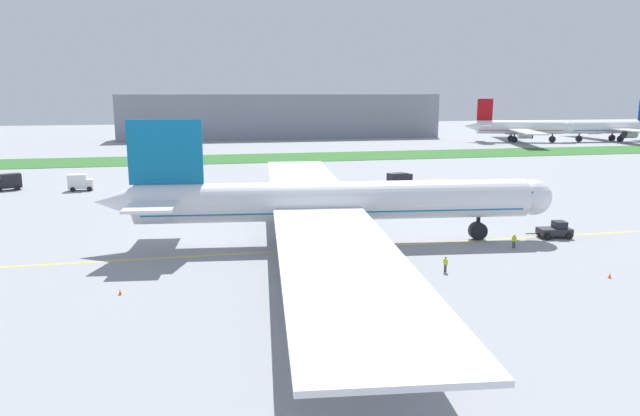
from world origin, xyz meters
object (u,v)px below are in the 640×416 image
service_truck_fuel_bowser (9,182)px  parked_airliner_far_centre (519,128)px  traffic_cone_port_wing (120,292)px  service_truck_catering_van (80,182)px  ground_crew_wingwalker_port (514,240)px  airliner_foreground (328,202)px  traffic_cone_near_nose (610,275)px  ground_crew_marshaller_front (446,263)px  service_truck_baggage_loader (400,178)px  pushback_tug (555,230)px  parked_airliner_far_right (612,127)px

service_truck_fuel_bowser → parked_airliner_far_centre: parked_airliner_far_centre is taller
traffic_cone_port_wing → service_truck_catering_van: bearing=102.6°
ground_crew_wingwalker_port → traffic_cone_port_wing: ground_crew_wingwalker_port is taller
airliner_foreground → traffic_cone_near_nose: size_ratio=161.12×
airliner_foreground → ground_crew_marshaller_front: bearing=-56.6°
service_truck_fuel_bowser → parked_airliner_far_centre: bearing=27.4°
service_truck_fuel_bowser → service_truck_baggage_loader: bearing=-7.6°
traffic_cone_port_wing → service_truck_baggage_loader: service_truck_baggage_loader is taller
service_truck_baggage_loader → ground_crew_marshaller_front: bearing=-105.0°
traffic_cone_port_wing → service_truck_catering_van: size_ratio=0.13×
pushback_tug → parked_airliner_far_centre: 157.32m
parked_airliner_far_right → service_truck_fuel_bowser: bearing=-158.5°
traffic_cone_near_nose → traffic_cone_port_wing: 48.95m
pushback_tug → airliner_foreground: bearing=173.6°
traffic_cone_port_wing → service_truck_baggage_loader: bearing=50.0°
ground_crew_marshaller_front → service_truck_fuel_bowser: 91.21m
traffic_cone_port_wing → pushback_tug: bearing=12.0°
pushback_tug → traffic_cone_near_nose: size_ratio=10.46×
service_truck_fuel_bowser → parked_airliner_far_right: bearing=21.5°
airliner_foreground → ground_crew_marshaller_front: (9.52, -14.44, -4.28)m
service_truck_baggage_loader → service_truck_catering_van: service_truck_catering_van is taller
service_truck_baggage_loader → parked_airliner_far_centre: (80.44, 91.59, 4.10)m
ground_crew_wingwalker_port → service_truck_fuel_bowser: service_truck_fuel_bowser is taller
ground_crew_wingwalker_port → service_truck_fuel_bowser: (-73.39, 60.32, 0.65)m
traffic_cone_near_nose → service_truck_fuel_bowser: service_truck_fuel_bowser is taller
pushback_tug → traffic_cone_near_nose: (-4.65, -16.52, -0.72)m
service_truck_catering_van → service_truck_fuel_bowser: bearing=165.8°
traffic_cone_near_nose → ground_crew_marshaller_front: bearing=160.9°
ground_crew_wingwalker_port → pushback_tug: bearing=24.5°
airliner_foreground → traffic_cone_near_nose: 32.52m
pushback_tug → parked_airliner_far_centre: bearing=61.3°
ground_crew_marshaller_front → parked_airliner_far_centre: (95.87, 149.01, 4.51)m
service_truck_catering_van → parked_airliner_far_right: bearing=23.9°
traffic_cone_near_nose → parked_airliner_far_centre: 174.11m
traffic_cone_port_wing → traffic_cone_near_nose: bearing=-6.1°
airliner_foreground → traffic_cone_port_wing: bearing=-148.0°
pushback_tug → parked_airliner_far_right: size_ratio=0.09×
airliner_foreground → traffic_cone_near_nose: bearing=-38.3°
pushback_tug → parked_airliner_far_right: bearing=49.8°
airliner_foreground → pushback_tug: 30.38m
traffic_cone_port_wing → parked_airliner_far_right: size_ratio=0.01×
pushback_tug → service_truck_fuel_bowser: size_ratio=1.17×
airliner_foreground → traffic_cone_near_nose: (25.23, -19.90, -5.02)m
parked_airliner_far_centre → service_truck_catering_van: bearing=-149.4°
traffic_cone_port_wing → parked_airliner_far_centre: parked_airliner_far_centre is taller
ground_crew_marshaller_front → service_truck_fuel_bowser: (-61.13, 67.69, 0.65)m
service_truck_fuel_bowser → parked_airliner_far_centre: 176.85m
ground_crew_wingwalker_port → service_truck_catering_van: 82.42m
ground_crew_marshaller_front → traffic_cone_near_nose: 16.65m
ground_crew_marshaller_front → service_truck_catering_van: size_ratio=0.36×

